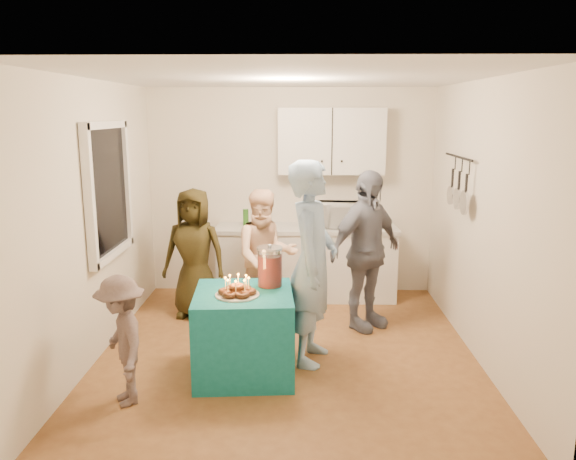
{
  "coord_description": "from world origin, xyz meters",
  "views": [
    {
      "loc": [
        0.12,
        -5.11,
        2.3
      ],
      "look_at": [
        0.0,
        0.35,
        1.15
      ],
      "focal_mm": 35.0,
      "sensor_mm": 36.0,
      "label": 1
    }
  ],
  "objects_px": {
    "counter": "(306,264)",
    "woman_back_center": "(266,257)",
    "microwave": "(340,215)",
    "woman_back_left": "(195,253)",
    "man_birthday": "(312,263)",
    "woman_back_right": "(366,251)",
    "punch_jar": "(270,268)",
    "party_table": "(244,333)",
    "child_near_left": "(122,341)"
  },
  "relations": [
    {
      "from": "man_birthday",
      "to": "party_table",
      "type": "bearing_deg",
      "value": 128.14
    },
    {
      "from": "counter",
      "to": "woman_back_center",
      "type": "bearing_deg",
      "value": -118.36
    },
    {
      "from": "man_birthday",
      "to": "woman_back_center",
      "type": "distance_m",
      "value": 1.13
    },
    {
      "from": "microwave",
      "to": "party_table",
      "type": "height_order",
      "value": "microwave"
    },
    {
      "from": "party_table",
      "to": "woman_back_center",
      "type": "xyz_separation_m",
      "value": [
        0.12,
        1.3,
        0.36
      ]
    },
    {
      "from": "man_birthday",
      "to": "woman_back_right",
      "type": "bearing_deg",
      "value": -23.77
    },
    {
      "from": "microwave",
      "to": "woman_back_center",
      "type": "bearing_deg",
      "value": -131.17
    },
    {
      "from": "punch_jar",
      "to": "woman_back_right",
      "type": "xyz_separation_m",
      "value": [
        0.97,
        0.94,
        -0.07
      ]
    },
    {
      "from": "woman_back_left",
      "to": "man_birthday",
      "type": "bearing_deg",
      "value": -33.71
    },
    {
      "from": "counter",
      "to": "microwave",
      "type": "relative_size",
      "value": 4.03
    },
    {
      "from": "woman_back_center",
      "to": "punch_jar",
      "type": "bearing_deg",
      "value": -97.61
    },
    {
      "from": "counter",
      "to": "microwave",
      "type": "distance_m",
      "value": 0.75
    },
    {
      "from": "microwave",
      "to": "punch_jar",
      "type": "bearing_deg",
      "value": -106.8
    },
    {
      "from": "microwave",
      "to": "woman_back_center",
      "type": "xyz_separation_m",
      "value": [
        -0.86,
        -0.84,
        -0.32
      ]
    },
    {
      "from": "man_birthday",
      "to": "child_near_left",
      "type": "bearing_deg",
      "value": 130.27
    },
    {
      "from": "woman_back_right",
      "to": "counter",
      "type": "bearing_deg",
      "value": 80.58
    },
    {
      "from": "party_table",
      "to": "punch_jar",
      "type": "bearing_deg",
      "value": 41.65
    },
    {
      "from": "woman_back_center",
      "to": "child_near_left",
      "type": "height_order",
      "value": "woman_back_center"
    },
    {
      "from": "punch_jar",
      "to": "woman_back_center",
      "type": "xyz_separation_m",
      "value": [
        -0.1,
        1.1,
        -0.19
      ]
    },
    {
      "from": "woman_back_center",
      "to": "child_near_left",
      "type": "xyz_separation_m",
      "value": [
        -1.03,
        -1.83,
        -0.21
      ]
    },
    {
      "from": "microwave",
      "to": "woman_back_center",
      "type": "distance_m",
      "value": 1.25
    },
    {
      "from": "man_birthday",
      "to": "woman_back_right",
      "type": "height_order",
      "value": "man_birthday"
    },
    {
      "from": "punch_jar",
      "to": "man_birthday",
      "type": "height_order",
      "value": "man_birthday"
    },
    {
      "from": "woman_back_right",
      "to": "woman_back_left",
      "type": "bearing_deg",
      "value": 129.03
    },
    {
      "from": "counter",
      "to": "woman_back_right",
      "type": "xyz_separation_m",
      "value": [
        0.62,
        -1.01,
        0.43
      ]
    },
    {
      "from": "microwave",
      "to": "woman_back_right",
      "type": "bearing_deg",
      "value": -73.67
    },
    {
      "from": "punch_jar",
      "to": "man_birthday",
      "type": "relative_size",
      "value": 0.18
    },
    {
      "from": "party_table",
      "to": "man_birthday",
      "type": "distance_m",
      "value": 0.88
    },
    {
      "from": "counter",
      "to": "woman_back_center",
      "type": "distance_m",
      "value": 1.01
    },
    {
      "from": "woman_back_right",
      "to": "woman_back_center",
      "type": "bearing_deg",
      "value": 130.38
    },
    {
      "from": "microwave",
      "to": "punch_jar",
      "type": "height_order",
      "value": "microwave"
    },
    {
      "from": "woman_back_right",
      "to": "man_birthday",
      "type": "bearing_deg",
      "value": -166.18
    },
    {
      "from": "party_table",
      "to": "punch_jar",
      "type": "xyz_separation_m",
      "value": [
        0.22,
        0.2,
        0.55
      ]
    },
    {
      "from": "microwave",
      "to": "woman_back_left",
      "type": "xyz_separation_m",
      "value": [
        -1.68,
        -0.68,
        -0.32
      ]
    },
    {
      "from": "counter",
      "to": "woman_back_right",
      "type": "bearing_deg",
      "value": -58.39
    },
    {
      "from": "counter",
      "to": "child_near_left",
      "type": "xyz_separation_m",
      "value": [
        -1.49,
        -2.68,
        0.1
      ]
    },
    {
      "from": "punch_jar",
      "to": "man_birthday",
      "type": "xyz_separation_m",
      "value": [
        0.38,
        0.11,
        0.01
      ]
    },
    {
      "from": "child_near_left",
      "to": "microwave",
      "type": "bearing_deg",
      "value": 116.25
    },
    {
      "from": "punch_jar",
      "to": "counter",
      "type": "bearing_deg",
      "value": 79.79
    },
    {
      "from": "woman_back_right",
      "to": "child_near_left",
      "type": "relative_size",
      "value": 1.62
    },
    {
      "from": "party_table",
      "to": "man_birthday",
      "type": "height_order",
      "value": "man_birthday"
    },
    {
      "from": "party_table",
      "to": "man_birthday",
      "type": "relative_size",
      "value": 0.45
    },
    {
      "from": "party_table",
      "to": "child_near_left",
      "type": "xyz_separation_m",
      "value": [
        -0.91,
        -0.53,
        0.15
      ]
    },
    {
      "from": "punch_jar",
      "to": "woman_back_center",
      "type": "relative_size",
      "value": 0.23
    },
    {
      "from": "microwave",
      "to": "woman_back_left",
      "type": "distance_m",
      "value": 1.84
    },
    {
      "from": "child_near_left",
      "to": "punch_jar",
      "type": "bearing_deg",
      "value": 94.26
    },
    {
      "from": "woman_back_right",
      "to": "child_near_left",
      "type": "distance_m",
      "value": 2.71
    },
    {
      "from": "party_table",
      "to": "punch_jar",
      "type": "relative_size",
      "value": 2.5
    },
    {
      "from": "woman_back_left",
      "to": "child_near_left",
      "type": "height_order",
      "value": "woman_back_left"
    },
    {
      "from": "counter",
      "to": "party_table",
      "type": "bearing_deg",
      "value": -104.93
    }
  ]
}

